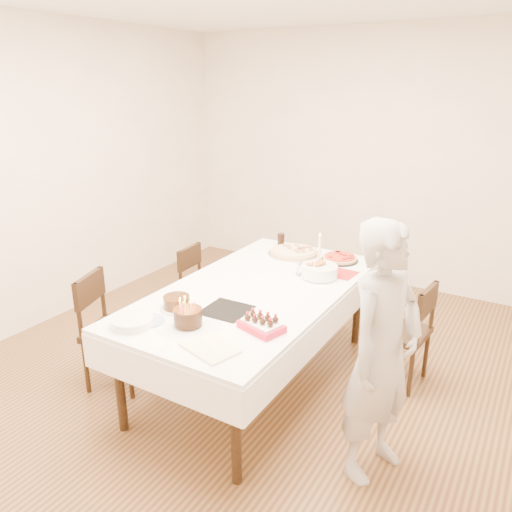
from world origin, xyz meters
The scene contains 22 objects.
floor centered at (0.00, 0.00, 0.00)m, with size 5.00×5.00×0.00m, color #512D1B.
wall_back centered at (0.00, 2.50, 1.35)m, with size 4.50×0.04×2.70m, color #F4E9CD.
wall_left centered at (-2.25, 0.00, 1.35)m, with size 0.04×5.00×2.70m, color #F4E9CD.
dining_table centered at (-0.03, 0.05, 0.38)m, with size 1.14×2.14×0.75m, color white.
chair_right_savory centered at (0.88, 0.60, 0.40)m, with size 0.41×0.41×0.80m, color black, non-canonical shape.
chair_left_savory centered at (-0.85, 0.52, 0.39)m, with size 0.39×0.39×0.77m, color black, non-canonical shape.
chair_left_dessert centered at (-0.88, -0.51, 0.43)m, with size 0.44×0.44×0.86m, color black, non-canonical shape.
person centered at (1.02, -0.38, 0.75)m, with size 0.55×0.36×1.50m, color beige.
pizza_white centered at (-0.14, 0.85, 0.77)m, with size 0.44×0.44×0.04m, color beige.
pizza_pepperoni centered at (0.26, 0.90, 0.77)m, with size 0.30×0.30×0.04m, color red.
red_placemat centered at (0.38, 0.63, 0.75)m, with size 0.22×0.22×0.01m, color #B21E1E.
pasta_bowl centered at (0.27, 0.47, 0.80)m, with size 0.27×0.27×0.09m, color white.
taper_candle centered at (0.24, 0.51, 0.92)m, with size 0.07×0.07×0.34m, color white.
shaker_pair centered at (0.11, 0.43, 0.80)m, with size 0.08×0.08×0.09m, color white, non-canonical shape.
cola_glass centered at (-0.34, 0.99, 0.81)m, with size 0.06×0.06×0.12m, color black.
layer_cake centered at (-0.29, -0.51, 0.80)m, with size 0.22×0.22×0.09m, color #361F0D.
cake_board centered at (-0.01, -0.36, 0.75)m, with size 0.28×0.28×0.01m, color black.
birthday_cake centered at (-0.09, -0.66, 0.84)m, with size 0.17×0.17×0.16m, color #321B0D.
strawberry_box centered at (0.32, -0.48, 0.78)m, with size 0.26×0.17×0.07m, color red, non-canonical shape.
box_lid centered at (0.19, -0.82, 0.75)m, with size 0.31×0.21×0.03m, color beige.
plate_stack centered at (-0.38, -0.83, 0.78)m, with size 0.25×0.25×0.05m, color white.
china_plate centered at (-0.33, -0.74, 0.75)m, with size 0.20×0.20×0.01m, color white.
Camera 1 is at (1.66, -2.76, 2.14)m, focal length 35.00 mm.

